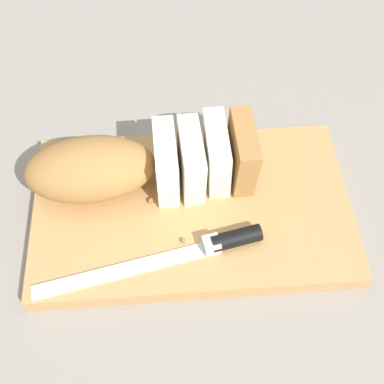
{
  "coord_description": "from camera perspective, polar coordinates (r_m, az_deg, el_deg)",
  "views": [
    {
      "loc": [
        -0.01,
        -0.33,
        0.57
      ],
      "look_at": [
        0.0,
        0.0,
        0.06
      ],
      "focal_mm": 45.17,
      "sensor_mm": 36.0,
      "label": 1
    }
  ],
  "objects": [
    {
      "name": "ground_plane",
      "position": [
        0.66,
        0.0,
        -2.62
      ],
      "size": [
        3.0,
        3.0,
        0.0
      ],
      "primitive_type": "plane",
      "color": "gray"
    },
    {
      "name": "cutting_board",
      "position": [
        0.65,
        0.0,
        -2.05
      ],
      "size": [
        0.43,
        0.26,
        0.03
      ],
      "primitive_type": "cube",
      "rotation": [
        0.0,
        0.0,
        0.04
      ],
      "color": "tan",
      "rests_on": "ground_plane"
    },
    {
      "name": "bread_loaf",
      "position": [
        0.63,
        -6.73,
        3.26
      ],
      "size": [
        0.3,
        0.12,
        0.08
      ],
      "rotation": [
        0.0,
        0.0,
        0.1
      ],
      "color": "#A8753D",
      "rests_on": "cutting_board"
    },
    {
      "name": "bread_knife",
      "position": [
        0.6,
        1.53,
        -6.5
      ],
      "size": [
        0.28,
        0.09,
        0.02
      ],
      "rotation": [
        0.0,
        0.0,
        3.39
      ],
      "color": "silver",
      "rests_on": "cutting_board"
    },
    {
      "name": "crumb_near_knife",
      "position": [
        0.64,
        -4.92,
        -1.0
      ],
      "size": [
        0.01,
        0.01,
        0.01
      ],
      "primitive_type": "sphere",
      "color": "#996633",
      "rests_on": "cutting_board"
    },
    {
      "name": "crumb_near_loaf",
      "position": [
        0.61,
        -1.07,
        -5.73
      ],
      "size": [
        0.01,
        0.01,
        0.01
      ],
      "primitive_type": "sphere",
      "color": "#996633",
      "rests_on": "cutting_board"
    }
  ]
}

